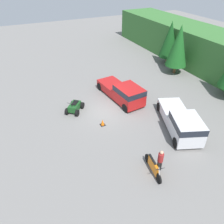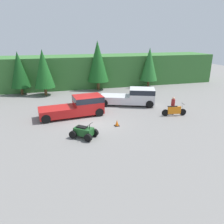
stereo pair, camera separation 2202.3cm
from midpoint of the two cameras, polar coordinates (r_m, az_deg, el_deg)
ground_plane at (r=16.50m, az=-35.62°, el=-19.48°), size 80.00×80.00×0.00m
hillside_backdrop at (r=29.66m, az=-26.58°, el=3.30°), size 44.00×6.00×4.51m
tree_left at (r=28.58m, az=-42.62°, el=1.72°), size 2.43×2.43×5.53m
tree_mid_left at (r=26.27m, az=-37.95°, el=2.02°), size 2.56×2.56×5.82m
tree_mid_right at (r=25.52m, az=-22.00°, el=5.63°), size 2.97×2.97×6.76m
tree_right at (r=25.57m, az=-4.65°, el=5.63°), size 2.53×2.53×5.75m
pickup_truck_red at (r=18.24m, az=-37.08°, el=-12.37°), size 6.17×2.74×1.88m
pickup_truck_second at (r=18.48m, az=-16.42°, el=-8.57°), size 6.31×4.06×1.88m
dirt_bike at (r=15.06m, az=-6.15°, el=-16.96°), size 2.38×0.68×1.19m
quad_atv at (r=15.04m, az=-44.54°, el=-23.56°), size 2.23×2.14×1.15m
rider_person at (r=15.17m, az=-6.22°, el=-14.57°), size 0.39×0.39×1.75m
traffic_cone at (r=14.98m, az=-30.64°, el=-21.37°), size 0.42×0.42×0.55m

